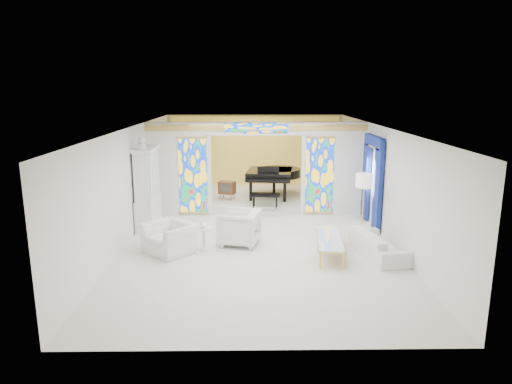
{
  "coord_description": "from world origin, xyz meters",
  "views": [
    {
      "loc": [
        -0.22,
        -12.46,
        4.04
      ],
      "look_at": [
        -0.04,
        0.2,
        1.15
      ],
      "focal_mm": 32.0,
      "sensor_mm": 36.0,
      "label": 1
    }
  ],
  "objects_px": {
    "armchair_left": "(170,238)",
    "coffee_table": "(330,239)",
    "sofa": "(378,244)",
    "grand_piano": "(274,174)",
    "armchair_right": "(239,227)",
    "tv_console": "(227,188)",
    "china_cabinet": "(147,189)"
  },
  "relations": [
    {
      "from": "armchair_left",
      "to": "sofa",
      "type": "height_order",
      "value": "armchair_left"
    },
    {
      "from": "coffee_table",
      "to": "tv_console",
      "type": "relative_size",
      "value": 3.11
    },
    {
      "from": "grand_piano",
      "to": "sofa",
      "type": "bearing_deg",
      "value": -60.34
    },
    {
      "from": "armchair_right",
      "to": "grand_piano",
      "type": "xyz_separation_m",
      "value": [
        1.16,
        4.8,
        0.53
      ]
    },
    {
      "from": "armchair_left",
      "to": "sofa",
      "type": "bearing_deg",
      "value": 39.42
    },
    {
      "from": "china_cabinet",
      "to": "tv_console",
      "type": "distance_m",
      "value": 3.55
    },
    {
      "from": "china_cabinet",
      "to": "coffee_table",
      "type": "relative_size",
      "value": 1.34
    },
    {
      "from": "grand_piano",
      "to": "armchair_right",
      "type": "bearing_deg",
      "value": -95.9
    },
    {
      "from": "armchair_right",
      "to": "grand_piano",
      "type": "distance_m",
      "value": 4.96
    },
    {
      "from": "tv_console",
      "to": "armchair_right",
      "type": "bearing_deg",
      "value": -60.38
    },
    {
      "from": "grand_piano",
      "to": "tv_console",
      "type": "relative_size",
      "value": 4.7
    },
    {
      "from": "china_cabinet",
      "to": "sofa",
      "type": "xyz_separation_m",
      "value": [
        6.17,
        -2.45,
        -0.88
      ]
    },
    {
      "from": "china_cabinet",
      "to": "coffee_table",
      "type": "bearing_deg",
      "value": -25.63
    },
    {
      "from": "china_cabinet",
      "to": "armchair_right",
      "type": "xyz_separation_m",
      "value": [
        2.72,
        -1.56,
        -0.71
      ]
    },
    {
      "from": "tv_console",
      "to": "china_cabinet",
      "type": "bearing_deg",
      "value": -106.01
    },
    {
      "from": "armchair_left",
      "to": "coffee_table",
      "type": "relative_size",
      "value": 0.57
    },
    {
      "from": "coffee_table",
      "to": "grand_piano",
      "type": "bearing_deg",
      "value": 100.96
    },
    {
      "from": "coffee_table",
      "to": "tv_console",
      "type": "distance_m",
      "value": 5.83
    },
    {
      "from": "sofa",
      "to": "grand_piano",
      "type": "bearing_deg",
      "value": 12.43
    },
    {
      "from": "armchair_left",
      "to": "tv_console",
      "type": "height_order",
      "value": "tv_console"
    },
    {
      "from": "armchair_left",
      "to": "grand_piano",
      "type": "relative_size",
      "value": 0.38
    },
    {
      "from": "sofa",
      "to": "coffee_table",
      "type": "distance_m",
      "value": 1.2
    },
    {
      "from": "armchair_right",
      "to": "sofa",
      "type": "relative_size",
      "value": 0.5
    },
    {
      "from": "grand_piano",
      "to": "tv_console",
      "type": "xyz_separation_m",
      "value": [
        -1.69,
        -0.5,
        -0.39
      ]
    },
    {
      "from": "coffee_table",
      "to": "grand_piano",
      "type": "relative_size",
      "value": 0.66
    },
    {
      "from": "armchair_left",
      "to": "armchair_right",
      "type": "bearing_deg",
      "value": 61.8
    },
    {
      "from": "china_cabinet",
      "to": "sofa",
      "type": "bearing_deg",
      "value": -21.65
    },
    {
      "from": "armchair_left",
      "to": "grand_piano",
      "type": "height_order",
      "value": "grand_piano"
    },
    {
      "from": "tv_console",
      "to": "coffee_table",
      "type": "bearing_deg",
      "value": -38.86
    },
    {
      "from": "armchair_right",
      "to": "tv_console",
      "type": "relative_size",
      "value": 1.55
    },
    {
      "from": "china_cabinet",
      "to": "armchair_right",
      "type": "distance_m",
      "value": 3.21
    },
    {
      "from": "tv_console",
      "to": "armchair_left",
      "type": "bearing_deg",
      "value": -81.06
    }
  ]
}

